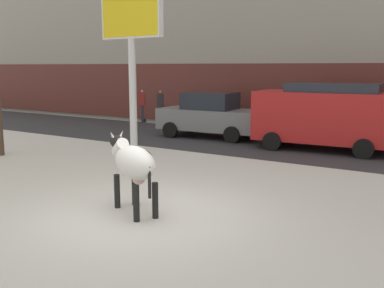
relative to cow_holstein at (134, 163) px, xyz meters
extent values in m
plane|color=silver|center=(0.17, 0.00, -1.00)|extent=(120.00, 120.00, 0.00)
cube|color=#333338|center=(0.17, 8.82, -1.00)|extent=(60.00, 5.60, 0.01)
cube|color=#5B2823|center=(0.17, 11.64, 0.60)|extent=(43.12, 0.10, 2.80)
ellipsoid|color=silver|center=(0.04, -0.04, 0.02)|extent=(1.52, 1.18, 0.64)
ellipsoid|color=black|center=(0.21, 0.06, 0.07)|extent=(0.63, 0.51, 0.40)
cylinder|color=black|center=(-0.48, 0.01, -0.65)|extent=(0.12, 0.12, 0.70)
cylinder|color=black|center=(-0.30, 0.36, -0.65)|extent=(0.12, 0.12, 0.70)
cylinder|color=black|center=(0.39, -0.44, -0.65)|extent=(0.12, 0.12, 0.70)
cylinder|color=black|center=(0.57, -0.09, -0.65)|extent=(0.12, 0.12, 0.70)
cylinder|color=silver|center=(-0.62, 0.31, 0.20)|extent=(0.54, 0.45, 0.44)
ellipsoid|color=black|center=(-0.82, 0.41, 0.30)|extent=(0.50, 0.42, 0.28)
cone|color=beige|center=(-0.83, 0.29, 0.46)|extent=(0.11, 0.13, 0.15)
cone|color=beige|center=(-0.73, 0.49, 0.46)|extent=(0.11, 0.13, 0.15)
cylinder|color=black|center=(0.63, -0.34, -0.23)|extent=(0.06, 0.06, 0.60)
ellipsoid|color=beige|center=(0.20, -0.12, -0.28)|extent=(0.36, 0.34, 0.20)
cylinder|color=silver|center=(-3.84, 4.64, 0.90)|extent=(0.24, 0.24, 3.80)
cube|color=silver|center=(-3.84, 4.64, 3.65)|extent=(2.53, 0.43, 1.82)
cube|color=yellow|center=(-3.84, 4.61, 3.65)|extent=(2.40, 0.38, 1.70)
cube|color=slate|center=(-3.53, 9.15, -0.26)|extent=(4.30, 2.01, 0.84)
cube|color=#1E232D|center=(-3.53, 9.15, 0.50)|extent=(2.09, 1.67, 0.68)
cylinder|color=black|center=(-2.22, 10.11, -0.68)|extent=(0.65, 0.26, 0.64)
cylinder|color=black|center=(-2.12, 8.35, -0.68)|extent=(0.65, 0.26, 0.64)
cylinder|color=black|center=(-4.95, 9.95, -0.68)|extent=(0.65, 0.26, 0.64)
cylinder|color=black|center=(-4.84, 8.19, -0.68)|extent=(0.65, 0.26, 0.64)
cube|color=red|center=(1.19, 8.75, 0.17)|extent=(4.71, 2.17, 1.70)
cube|color=#1E232D|center=(1.49, 8.77, 1.17)|extent=(3.09, 1.85, 0.30)
cylinder|color=black|center=(2.63, 9.79, -0.68)|extent=(0.65, 0.26, 0.64)
cylinder|color=black|center=(2.74, 7.90, -0.68)|extent=(0.65, 0.26, 0.64)
cylinder|color=black|center=(-0.36, 9.61, -0.68)|extent=(0.65, 0.26, 0.64)
cylinder|color=black|center=(-0.25, 7.72, -0.68)|extent=(0.65, 0.26, 0.64)
cylinder|color=#282833|center=(-8.99, 11.68, -0.56)|extent=(0.24, 0.24, 0.88)
cube|color=maroon|center=(-8.99, 11.68, 0.20)|extent=(0.36, 0.22, 0.64)
sphere|color=beige|center=(-8.99, 11.68, 0.63)|extent=(0.20, 0.20, 0.20)
cylinder|color=#282833|center=(-7.84, 11.68, -0.56)|extent=(0.24, 0.24, 0.88)
cube|color=#232328|center=(-7.84, 11.68, 0.20)|extent=(0.36, 0.22, 0.64)
sphere|color=beige|center=(-7.84, 11.68, 0.63)|extent=(0.20, 0.20, 0.20)
camera|label=1|loc=(5.56, -6.71, 1.87)|focal=42.08mm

